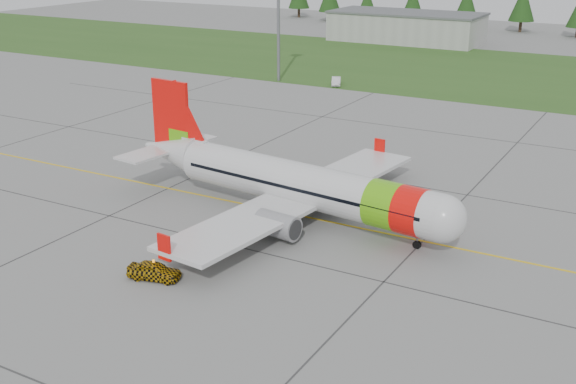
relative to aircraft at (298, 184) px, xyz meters
The scene contains 9 objects.
ground 8.35m from the aircraft, 82.69° to the right, with size 320.00×320.00×0.00m, color gray.
aircraft is the anchor object (origin of this frame).
follow_me_car 15.50m from the aircraft, 101.31° to the right, with size 1.51×1.28×3.76m, color #D69F0B.
service_van 55.87m from the aircraft, 112.50° to the left, with size 1.37×1.29×3.92m, color silver.
grass_strip 74.29m from the aircraft, 89.23° to the left, with size 320.00×50.00×0.03m, color #30561E.
taxi_guideline 3.03m from the aircraft, 12.69° to the left, with size 120.00×0.25×0.02m, color gold.
hangar_west 106.26m from the aircraft, 105.84° to the left, with size 32.00×14.00×6.00m, color #A8A8A3.
floodlight_mast 59.45m from the aircraft, 121.69° to the left, with size 0.50×0.50×20.00m, color slate.
treeline 130.25m from the aircraft, 89.56° to the left, with size 160.00×8.00×10.00m, color #1C3F14, non-canonical shape.
Camera 1 is at (26.14, -42.04, 22.69)m, focal length 45.00 mm.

